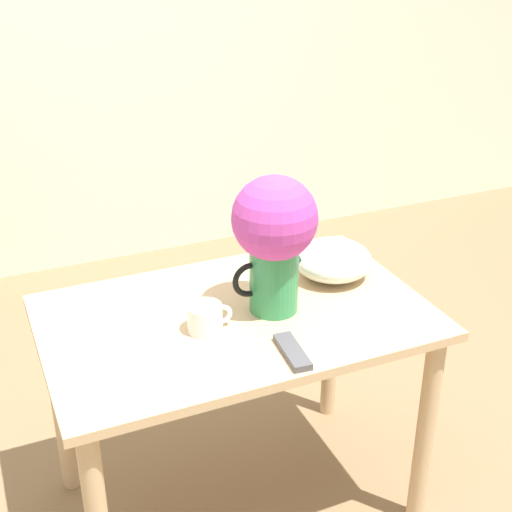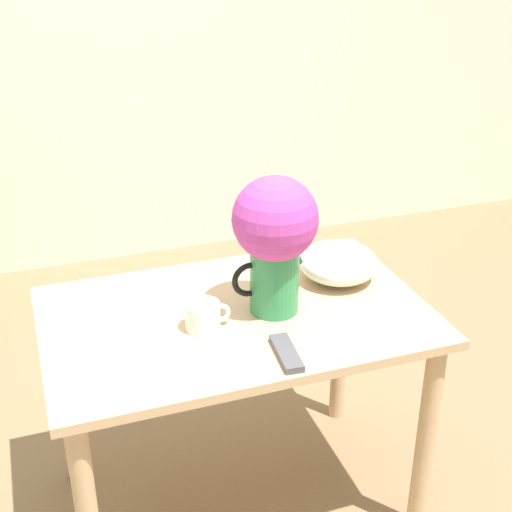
{
  "view_description": "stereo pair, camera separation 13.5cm",
  "coord_description": "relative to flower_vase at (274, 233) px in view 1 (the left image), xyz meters",
  "views": [
    {
      "loc": [
        -0.58,
        -1.76,
        1.88
      ],
      "look_at": [
        0.16,
        -0.05,
        0.96
      ],
      "focal_mm": 50.0,
      "sensor_mm": 36.0,
      "label": 1
    },
    {
      "loc": [
        -0.45,
        -1.81,
        1.88
      ],
      "look_at": [
        0.16,
        -0.05,
        0.96
      ],
      "focal_mm": 50.0,
      "sensor_mm": 36.0,
      "label": 2
    }
  ],
  "objects": [
    {
      "name": "ground_plane",
      "position": [
        -0.22,
        0.05,
        -1.02
      ],
      "size": [
        12.0,
        12.0,
        0.0
      ],
      "primitive_type": "plane",
      "color": "#7F6647"
    },
    {
      "name": "coffee_mug",
      "position": [
        -0.23,
        -0.03,
        -0.22
      ],
      "size": [
        0.14,
        0.1,
        0.08
      ],
      "color": "white",
      "rests_on": "table"
    },
    {
      "name": "wall_back",
      "position": [
        -0.22,
        2.12,
        0.28
      ],
      "size": [
        8.0,
        0.05,
        2.6
      ],
      "color": "#EDE5CC",
      "rests_on": "ground_plane"
    },
    {
      "name": "white_bowl",
      "position": [
        0.27,
        0.12,
        -0.2
      ],
      "size": [
        0.26,
        0.26,
        0.12
      ],
      "color": "silver",
      "rests_on": "table"
    },
    {
      "name": "remote_control",
      "position": [
        -0.06,
        -0.25,
        -0.25
      ],
      "size": [
        0.07,
        0.18,
        0.02
      ],
      "color": "#4C4C51",
      "rests_on": "table"
    },
    {
      "name": "table",
      "position": [
        -0.12,
        0.02,
        -0.38
      ],
      "size": [
        1.17,
        0.74,
        0.76
      ],
      "color": "tan",
      "rests_on": "ground_plane"
    },
    {
      "name": "flower_vase",
      "position": [
        0.0,
        0.0,
        0.0
      ],
      "size": [
        0.26,
        0.25,
        0.43
      ],
      "color": "#2D844C",
      "rests_on": "table"
    }
  ]
}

